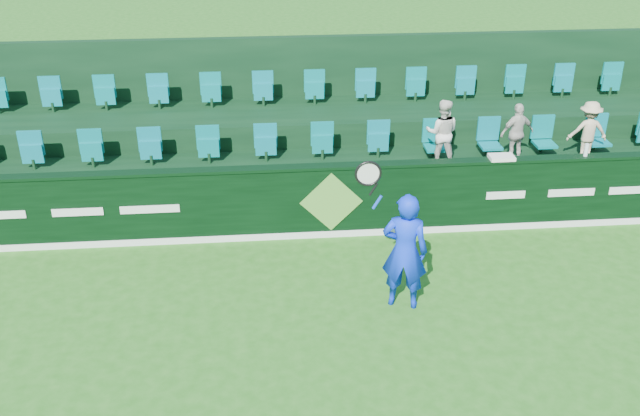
{
  "coord_description": "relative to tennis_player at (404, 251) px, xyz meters",
  "views": [
    {
      "loc": [
        -1.17,
        -7.09,
        6.21
      ],
      "look_at": [
        -0.29,
        2.8,
        1.15
      ],
      "focal_mm": 40.0,
      "sensor_mm": 36.0,
      "label": 1
    }
  ],
  "objects": [
    {
      "name": "ground",
      "position": [
        -0.85,
        -1.74,
        -0.94
      ],
      "size": [
        60.0,
        60.0,
        0.0
      ],
      "primitive_type": "plane",
      "color": "#216317",
      "rests_on": "ground"
    },
    {
      "name": "tennis_player",
      "position": [
        0.0,
        0.0,
        0.0
      ],
      "size": [
        1.24,
        0.62,
        2.49
      ],
      "color": "#0E30EF",
      "rests_on": "ground"
    },
    {
      "name": "spectator_middle",
      "position": [
        2.79,
        3.38,
        0.44
      ],
      "size": [
        0.72,
        0.42,
        1.16
      ],
      "primitive_type": "imported",
      "rotation": [
        0.0,
        0.0,
        3.36
      ],
      "color": "beige",
      "rests_on": "stand_tier_front"
    },
    {
      "name": "seat_row_front",
      "position": [
        -0.85,
        3.76,
        0.16
      ],
      "size": [
        13.5,
        0.5,
        0.6
      ],
      "primitive_type": "cube",
      "color": "#067476",
      "rests_on": "stand_tier_front"
    },
    {
      "name": "towel",
      "position": [
        2.13,
        2.26,
        0.45
      ],
      "size": [
        0.43,
        0.28,
        0.06
      ],
      "primitive_type": "cube",
      "color": "white",
      "rests_on": "sponsor_hoarding"
    },
    {
      "name": "spectator_right",
      "position": [
        4.18,
        3.38,
        0.44
      ],
      "size": [
        0.78,
        0.5,
        1.16
      ],
      "primitive_type": "imported",
      "rotation": [
        0.0,
        0.0,
        3.05
      ],
      "color": "#CBB68F",
      "rests_on": "stand_tier_front"
    },
    {
      "name": "seat_row_back",
      "position": [
        -0.85,
        5.56,
        0.66
      ],
      "size": [
        13.5,
        0.5,
        0.6
      ],
      "primitive_type": "cube",
      "color": "#067476",
      "rests_on": "stand_tier_back"
    },
    {
      "name": "stand_tier_front",
      "position": [
        -0.85,
        3.36,
        -0.54
      ],
      "size": [
        16.0,
        2.0,
        0.8
      ],
      "primitive_type": "cube",
      "color": "black",
      "rests_on": "ground"
    },
    {
      "name": "spectator_left",
      "position": [
        1.35,
        3.38,
        0.5
      ],
      "size": [
        0.72,
        0.62,
        1.28
      ],
      "primitive_type": "imported",
      "rotation": [
        0.0,
        0.0,
        2.89
      ],
      "color": "silver",
      "rests_on": "stand_tier_front"
    },
    {
      "name": "drinks_bottle",
      "position": [
        3.64,
        2.26,
        0.53
      ],
      "size": [
        0.07,
        0.07,
        0.23
      ],
      "primitive_type": "cylinder",
      "color": "white",
      "rests_on": "sponsor_hoarding"
    },
    {
      "name": "stand_tier_back",
      "position": [
        -0.85,
        5.26,
        -0.29
      ],
      "size": [
        16.0,
        1.8,
        1.3
      ],
      "primitive_type": "cube",
      "color": "black",
      "rests_on": "ground"
    },
    {
      "name": "stand_rear",
      "position": [
        -0.85,
        5.7,
        0.28
      ],
      "size": [
        16.0,
        4.1,
        2.6
      ],
      "color": "black",
      "rests_on": "ground"
    },
    {
      "name": "sponsor_hoarding",
      "position": [
        -0.85,
        2.25,
        -0.26
      ],
      "size": [
        16.0,
        0.25,
        1.35
      ],
      "color": "black",
      "rests_on": "ground"
    }
  ]
}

